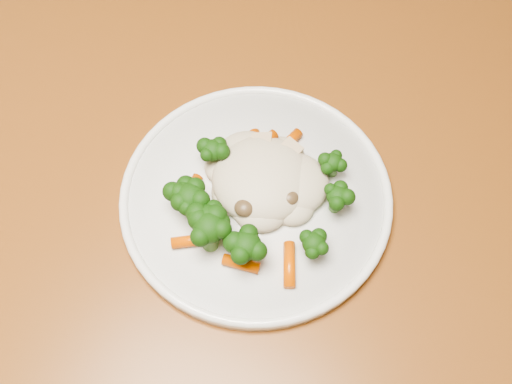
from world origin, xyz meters
TOP-DOWN VIEW (x-y plane):
  - dining_table at (-0.33, -0.00)m, footprint 1.30×1.11m
  - plate at (-0.39, 0.02)m, footprint 0.29×0.29m
  - meal at (-0.39, 0.01)m, footprint 0.18×0.19m

SIDE VIEW (x-z plane):
  - dining_table at x=-0.33m, z-range 0.26..1.01m
  - plate at x=-0.39m, z-range 0.75..0.76m
  - meal at x=-0.39m, z-range 0.76..0.81m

